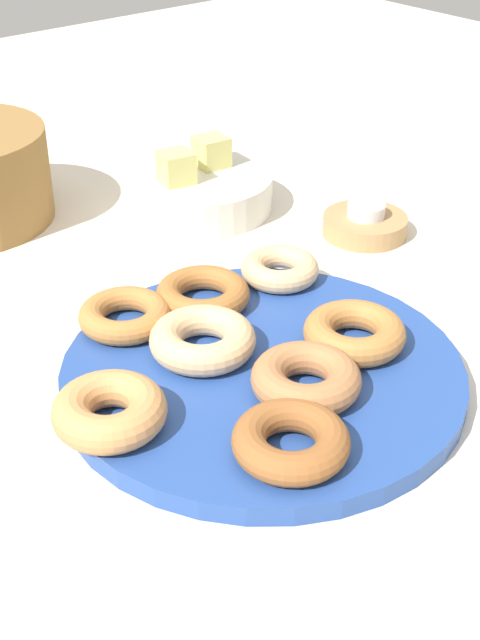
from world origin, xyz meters
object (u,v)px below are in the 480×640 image
Objects in this scene: donut_2 at (291,441)px; donut_5 at (109,411)px; donut_1 at (280,269)px; donut_3 at (354,333)px; donut_plate at (263,373)px; tealight at (366,210)px; melon_chunk_left at (176,167)px; melon_chunk_right at (211,152)px; donut_0 at (203,340)px; candle_holder at (365,225)px; donut_7 at (203,294)px; donut_4 at (309,377)px; donut_6 at (125,315)px; fruit_bowl at (198,192)px.

donut_5 is at bearing 126.47° from donut_2.
donut_3 is (-0.03, -0.13, 0.00)m from donut_1.
tealight is at bearing 26.90° from donut_plate.
donut_2 is 2.05× the size of tealight.
donut_3 is 0.23m from donut_5.
donut_2 reaches higher than donut_1.
melon_chunk_left is (0.14, 0.31, 0.05)m from donut_plate.
melon_chunk_left reaches higher than donut_3.
donut_1 is 0.13m from donut_3.
donut_0 is at bearing -129.53° from melon_chunk_right.
donut_0 is 0.15m from donut_1.
donut_0 is at bearing -122.49° from melon_chunk_left.
donut_0 is 0.32m from candle_holder.
candle_holder is at bearing 0.00° from tealight.
tealight is (0.25, 0.03, 0.00)m from donut_7.
melon_chunk_left is (-0.13, 0.18, 0.03)m from tealight.
donut_2 is 0.08m from donut_4.
donut_plate is at bearing -121.92° from melon_chunk_right.
donut_0 is 1.04× the size of donut_7.
donut_0 is 2.15× the size of tealight.
donut_6 is at bearing -177.66° from candle_holder.
donut_plate is at bearing 58.79° from donut_2.
donut_plate is at bearing -66.46° from donut_6.
donut_1 is 0.81× the size of candle_holder.
donut_plate is 0.31m from tealight.
donut_6 is 0.33m from tealight.
fruit_bowl is 0.05m from melon_chunk_right.
melon_chunk_right reaches higher than donut_plate.
donut_1 and fruit_bowl have the same top height.
candle_holder is 0.54× the size of fruit_bowl.
tealight is (0.33, 0.24, -0.00)m from donut_2.
donut_0 is 1.03× the size of donut_4.
candle_holder is at bearing -60.24° from fruit_bowl.
donut_5 is 0.44m from candle_holder.
donut_5 is at bearing 174.94° from donut_plate.
donut_0 is 1.04× the size of donut_5.
donut_1 and donut_7 have the same top height.
candle_holder is at bearing 6.51° from donut_7.
donut_plate is 0.06m from donut_4.
donut_7 is 0.93× the size of candle_holder.
donut_6 is 0.33m from candle_holder.
fruit_bowl is (0.32, 0.30, -0.01)m from donut_5.
melon_chunk_left is at bearing 59.36° from donut_7.
tealight is 0.20m from melon_chunk_right.
donut_6 and donut_7 have the same top height.
donut_4 is at bearing -71.85° from donut_6.
melon_chunk_right is (0.26, 0.43, 0.03)m from donut_2.
melon_chunk_right is (0.23, 0.28, 0.03)m from donut_0.
donut_4 reaches higher than candle_holder.
donut_2 reaches higher than tealight.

